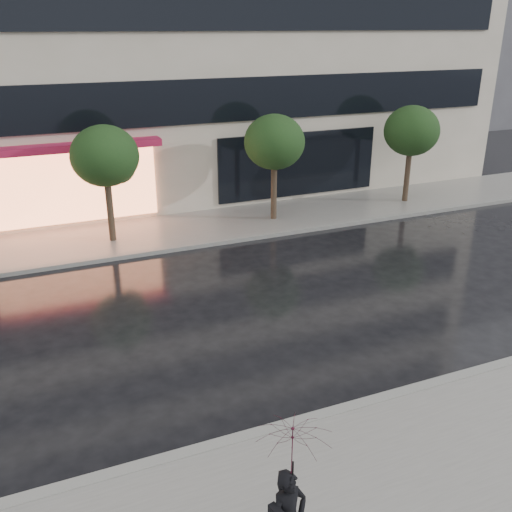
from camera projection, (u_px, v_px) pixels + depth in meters
ground at (341, 379)px, 11.97m from camera, size 120.00×120.00×0.00m
sidewalk_near at (446, 483)px, 9.18m from camera, size 60.00×4.50×0.12m
sidewalk_far at (196, 228)px, 20.69m from camera, size 60.00×3.50×0.12m
curb_near at (368, 403)px, 11.09m from camera, size 60.00×0.25×0.14m
curb_far at (211, 243)px, 19.20m from camera, size 60.00×0.25×0.14m
bg_building_right at (456, 9)px, 42.22m from camera, size 12.00×12.00×16.00m
tree_mid_west at (107, 158)px, 18.37m from camera, size 2.20×2.20×3.99m
tree_mid_east at (276, 144)px, 20.53m from camera, size 2.20×2.20×3.99m
tree_far_east at (412, 132)px, 22.70m from camera, size 2.20×2.20×3.99m
pedestrian_with_umbrella at (292, 473)px, 7.21m from camera, size 1.15×1.16×2.25m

